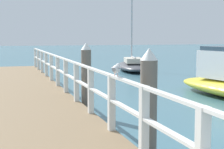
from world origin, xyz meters
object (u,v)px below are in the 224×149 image
object	(u,v)px
dock_piling_near	(149,110)
dock_piling_far	(86,79)
boat_4	(132,65)
seagull_foreground	(116,69)

from	to	relation	value
dock_piling_near	dock_piling_far	bearing A→B (deg)	90.00
dock_piling_near	boat_4	size ratio (longest dim) A/B	0.35
dock_piling_far	boat_4	distance (m)	13.41
dock_piling_far	boat_4	world-z (taller)	boat_4
seagull_foreground	boat_4	distance (m)	17.17
seagull_foreground	boat_4	world-z (taller)	boat_4
dock_piling_near	dock_piling_far	xyz separation A→B (m)	(0.00, 4.47, 0.00)
dock_piling_near	dock_piling_far	world-z (taller)	same
dock_piling_near	seagull_foreground	xyz separation A→B (m)	(-0.38, 0.57, 0.64)
seagull_foreground	boat_4	xyz separation A→B (m)	(6.22, 15.94, -1.34)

